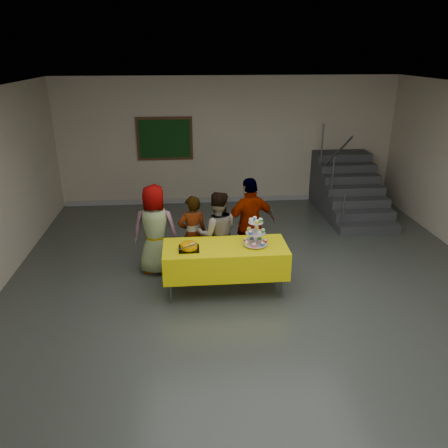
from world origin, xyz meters
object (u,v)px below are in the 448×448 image
object	(u,v)px
cupcake_stand	(255,235)
noticeboard	(165,139)
schoolchild_d	(250,224)
bake_table	(225,259)
schoolchild_b	(193,234)
bear_cake	(189,246)
staircase	(347,190)
schoolchild_a	(155,230)
schoolchild_c	(217,234)

from	to	relation	value
cupcake_stand	noticeboard	bearing A→B (deg)	109.01
schoolchild_d	noticeboard	size ratio (longest dim) A/B	1.24
bake_table	schoolchild_b	distance (m)	0.87
bear_cake	noticeboard	xyz separation A→B (m)	(-0.47, 4.36, 0.77)
noticeboard	cupcake_stand	bearing A→B (deg)	-70.99
schoolchild_b	staircase	size ratio (longest dim) A/B	0.56
schoolchild_a	schoolchild_d	bearing A→B (deg)	-173.62
cupcake_stand	staircase	bearing A→B (deg)	51.84
schoolchild_b	noticeboard	xyz separation A→B (m)	(-0.54, 3.57, 0.93)
bear_cake	staircase	bearing A→B (deg)	43.42
schoolchild_b	schoolchild_c	distance (m)	0.42
staircase	cupcake_stand	bearing A→B (deg)	-128.16
cupcake_stand	schoolchild_a	xyz separation A→B (m)	(-1.55, 0.76, -0.18)
bake_table	noticeboard	world-z (taller)	noticeboard
staircase	noticeboard	world-z (taller)	noticeboard
bake_table	schoolchild_b	size ratio (longest dim) A/B	1.39
cupcake_stand	schoolchild_b	distance (m)	1.21
schoolchild_c	noticeboard	world-z (taller)	noticeboard
bake_table	schoolchild_c	distance (m)	0.63
schoolchild_b	staircase	bearing A→B (deg)	-155.88
bear_cake	schoolchild_c	bearing A→B (deg)	54.85
noticeboard	schoolchild_d	bearing A→B (deg)	-66.73
bear_cake	schoolchild_c	size ratio (longest dim) A/B	0.25
bake_table	bear_cake	size ratio (longest dim) A/B	5.25
bear_cake	staircase	size ratio (longest dim) A/B	0.15
schoolchild_d	schoolchild_c	bearing A→B (deg)	-2.40
bear_cake	noticeboard	world-z (taller)	noticeboard
bake_table	schoolchild_a	distance (m)	1.35
schoolchild_d	noticeboard	world-z (taller)	noticeboard
bear_cake	schoolchild_b	xyz separation A→B (m)	(0.07, 0.79, -0.15)
schoolchild_a	noticeboard	size ratio (longest dim) A/B	1.18
schoolchild_a	schoolchild_c	world-z (taller)	schoolchild_a
schoolchild_c	bear_cake	bearing A→B (deg)	53.09
schoolchild_a	schoolchild_c	bearing A→B (deg)	177.57
cupcake_stand	schoolchild_a	size ratio (longest dim) A/B	0.29
bear_cake	staircase	distance (m)	5.14
bear_cake	schoolchild_b	distance (m)	0.80
bake_table	schoolchild_a	bearing A→B (deg)	145.39
bear_cake	schoolchild_d	size ratio (longest dim) A/B	0.22
schoolchild_c	staircase	size ratio (longest dim) A/B	0.60
schoolchild_a	staircase	distance (m)	5.06
staircase	schoolchild_a	bearing A→B (deg)	-147.71
schoolchild_b	bear_cake	bearing A→B (deg)	72.22
cupcake_stand	bear_cake	xyz separation A→B (m)	(-1.01, -0.06, -0.11)
cupcake_stand	staircase	size ratio (longest dim) A/B	0.19
staircase	noticeboard	xyz separation A→B (m)	(-4.20, 0.84, 1.11)
cupcake_stand	schoolchild_a	distance (m)	1.74
schoolchild_a	schoolchild_b	distance (m)	0.63
schoolchild_c	schoolchild_d	world-z (taller)	schoolchild_d
bake_table	cupcake_stand	world-z (taller)	cupcake_stand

